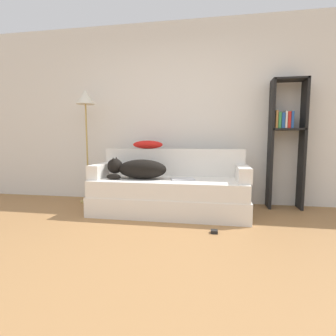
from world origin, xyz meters
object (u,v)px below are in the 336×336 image
laptop (183,179)px  bookshelf (286,136)px  couch (169,196)px  floor_lamp (86,109)px  power_adapter (214,232)px  dog (137,169)px  throw_pillow (148,145)px

laptop → bookshelf: size_ratio=0.19×
couch → floor_lamp: size_ratio=1.18×
couch → power_adapter: (0.58, -0.66, -0.21)m
couch → dog: size_ratio=2.54×
power_adapter → dog: bearing=149.5°
dog → laptop: size_ratio=2.36×
couch → laptop: 0.30m
throw_pillow → laptop: bearing=-34.4°
dog → power_adapter: bearing=-30.5°
dog → bookshelf: (1.94, 0.61, 0.42)m
dog → couch: bearing=10.3°
throw_pillow → power_adapter: bearing=-46.0°
couch → throw_pillow: bearing=138.0°
power_adapter → laptop: bearing=123.5°
bookshelf → floor_lamp: 2.90m
couch → floor_lamp: 1.83m
throw_pillow → floor_lamp: (-0.96, 0.06, 0.53)m
dog → power_adapter: (0.99, -0.58, -0.57)m
floor_lamp → laptop: bearing=-15.9°
throw_pillow → power_adapter: 1.63m
floor_lamp → bookshelf: bearing=2.9°
dog → bookshelf: bookshelf is taller
dog → floor_lamp: size_ratio=0.46×
throw_pillow → floor_lamp: size_ratio=0.26×
couch → laptop: laptop is taller
laptop → dog: bearing=165.9°
couch → power_adapter: size_ratio=27.62×
bookshelf → couch: bearing=-160.8°
floor_lamp → power_adapter: floor_lamp is taller
dog → laptop: bearing=3.1°
throw_pillow → power_adapter: size_ratio=5.99×
bookshelf → power_adapter: (-0.95, -1.19, -0.99)m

